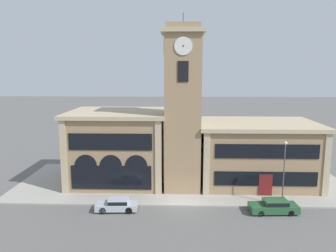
{
  "coord_description": "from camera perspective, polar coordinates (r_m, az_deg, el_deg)",
  "views": [
    {
      "loc": [
        -0.48,
        -32.3,
        13.96
      ],
      "look_at": [
        -1.61,
        3.13,
        8.02
      ],
      "focal_mm": 35.0,
      "sensor_mm": 36.0,
      "label": 1
    }
  ],
  "objects": [
    {
      "name": "ground_plane",
      "position": [
        35.19,
        2.54,
        -13.87
      ],
      "size": [
        300.0,
        300.0,
        0.0
      ],
      "primitive_type": "plane",
      "color": "#605E5B"
    },
    {
      "name": "parked_car_mid",
      "position": [
        35.15,
        17.99,
        -13.11
      ],
      "size": [
        4.82,
        2.06,
        1.38
      ],
      "rotation": [
        0.0,
        0.0,
        3.19
      ],
      "color": "#285633",
      "rests_on": "ground_plane"
    },
    {
      "name": "town_hall_left_wing",
      "position": [
        42.05,
        -8.61,
        -3.53
      ],
      "size": [
        12.11,
        10.47,
        9.06
      ],
      "color": "#9E7F5B",
      "rests_on": "ground_plane"
    },
    {
      "name": "parked_car_near",
      "position": [
        34.39,
        -8.83,
        -13.34
      ],
      "size": [
        4.26,
        1.96,
        1.27
      ],
      "rotation": [
        0.0,
        0.0,
        3.19
      ],
      "color": "#B2B7C1",
      "rests_on": "ground_plane"
    },
    {
      "name": "street_lamp",
      "position": [
        35.82,
        19.6,
        -6.36
      ],
      "size": [
        0.36,
        0.36,
        6.8
      ],
      "color": "#4C4C51",
      "rests_on": "sidewalk_kerb"
    },
    {
      "name": "town_hall_right_wing",
      "position": [
        42.67,
        15.11,
        -4.47
      ],
      "size": [
        14.65,
        10.47,
        7.74
      ],
      "color": "#9E7F5B",
      "rests_on": "ground_plane"
    },
    {
      "name": "clock_tower",
      "position": [
        37.73,
        2.55,
        2.87
      ],
      "size": [
        4.8,
        4.8,
        20.3
      ],
      "color": "#9E7F5B",
      "rests_on": "ground_plane"
    },
    {
      "name": "sidewalk_kerb",
      "position": [
        42.1,
        2.42,
        -9.75
      ],
      "size": [
        40.59,
        14.9,
        0.15
      ],
      "color": "#A39E93",
      "rests_on": "ground_plane"
    }
  ]
}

